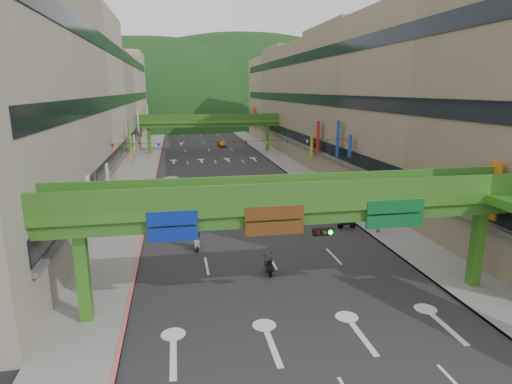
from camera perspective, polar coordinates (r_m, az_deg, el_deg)
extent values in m
plane|color=black|center=(19.86, 10.38, -22.33)|extent=(320.00, 320.00, 0.00)
cube|color=#28282B|center=(66.23, -5.11, 3.44)|extent=(18.00, 140.00, 0.02)
cube|color=gray|center=(66.11, -14.65, 3.09)|extent=(4.00, 140.00, 0.15)
cube|color=gray|center=(68.13, 4.16, 3.80)|extent=(4.00, 140.00, 0.15)
cube|color=#CC5959|center=(66.00, -13.01, 3.18)|extent=(0.20, 140.00, 0.18)
cube|color=gray|center=(67.67, 2.60, 3.76)|extent=(0.20, 140.00, 0.18)
cube|color=#9E937F|center=(66.21, -22.19, 10.78)|extent=(12.00, 95.00, 19.00)
cube|color=black|center=(65.69, -16.57, 6.55)|extent=(0.08, 90.25, 1.40)
cube|color=black|center=(65.29, -16.93, 11.77)|extent=(0.08, 90.25, 1.40)
cube|color=black|center=(65.44, -17.31, 17.02)|extent=(0.08, 90.25, 1.40)
cube|color=gray|center=(69.66, 10.80, 11.61)|extent=(12.00, 95.00, 19.00)
cube|color=black|center=(68.08, 5.82, 7.26)|extent=(0.08, 90.25, 1.40)
cube|color=black|center=(67.69, 5.94, 12.31)|extent=(0.08, 90.25, 1.40)
cube|color=black|center=(67.84, 6.07, 17.39)|extent=(0.08, 90.25, 1.40)
cube|color=#4C9E2D|center=(22.57, 5.61, -1.46)|extent=(28.00, 2.20, 0.50)
cube|color=#387223|center=(22.74, 5.58, -2.92)|extent=(28.00, 1.76, 0.70)
cube|color=#4C9E2D|center=(23.35, -22.02, -10.63)|extent=(0.60, 0.60, 4.80)
cube|color=#4C9E2D|center=(28.57, 27.31, -6.75)|extent=(0.60, 0.60, 4.80)
cube|color=#387223|center=(21.41, 6.43, -0.10)|extent=(28.00, 0.12, 1.10)
cube|color=#387223|center=(23.36, 4.95, 1.09)|extent=(28.00, 0.12, 1.10)
cube|color=navy|center=(20.86, -11.05, -4.64)|extent=(2.40, 0.12, 1.50)
cube|color=#593314|center=(21.37, 2.50, -3.95)|extent=(3.00, 0.12, 1.50)
cube|color=#0C5926|center=(23.65, 18.05, -2.89)|extent=(3.20, 0.12, 1.50)
cube|color=black|center=(22.11, 8.93, -5.27)|extent=(1.10, 0.28, 0.35)
cube|color=#4C9E2D|center=(80.37, -6.26, 9.31)|extent=(28.00, 2.20, 0.50)
cube|color=#387223|center=(80.42, -6.25, 8.89)|extent=(28.00, 1.76, 0.70)
cube|color=#4C9E2D|center=(80.59, -14.07, 6.61)|extent=(0.60, 0.60, 4.80)
cube|color=#4C9E2D|center=(82.26, 1.52, 7.14)|extent=(0.60, 0.60, 4.80)
cube|color=#387223|center=(79.28, -6.21, 9.84)|extent=(28.00, 0.12, 1.10)
cube|color=#387223|center=(81.35, -6.33, 9.93)|extent=(28.00, 0.12, 1.10)
ellipsoid|color=#1C4419|center=(175.53, -13.65, 9.39)|extent=(168.00, 140.00, 112.00)
ellipsoid|color=#1C4419|center=(197.74, -1.54, 10.18)|extent=(208.00, 176.00, 128.00)
cylinder|color=black|center=(45.66, -2.79, 6.78)|extent=(26.00, 0.03, 0.03)
cone|color=red|center=(45.71, -18.58, 5.78)|extent=(0.36, 0.36, 0.40)
cone|color=gold|center=(45.46, -15.73, 5.94)|extent=(0.36, 0.36, 0.40)
cone|color=#193FB2|center=(45.31, -12.86, 6.08)|extent=(0.36, 0.36, 0.40)
cone|color=silver|center=(45.28, -9.97, 6.21)|extent=(0.36, 0.36, 0.40)
cone|color=#198C33|center=(45.36, -7.08, 6.33)|extent=(0.36, 0.36, 0.40)
cone|color=orange|center=(45.55, -4.21, 6.42)|extent=(0.36, 0.36, 0.40)
cone|color=red|center=(45.86, -1.37, 6.50)|extent=(0.36, 0.36, 0.40)
cone|color=gold|center=(46.27, 1.43, 6.57)|extent=(0.36, 0.36, 0.40)
cone|color=#193FB2|center=(46.80, 4.17, 6.61)|extent=(0.36, 0.36, 0.40)
cone|color=silver|center=(47.42, 6.84, 6.64)|extent=(0.36, 0.36, 0.40)
cone|color=#198C33|center=(48.15, 9.44, 6.66)|extent=(0.36, 0.36, 0.40)
cone|color=orange|center=(48.97, 11.96, 6.66)|extent=(0.36, 0.36, 0.40)
cube|color=black|center=(27.83, 1.71, -9.78)|extent=(0.35, 1.30, 0.35)
cube|color=black|center=(27.73, 1.71, -9.31)|extent=(0.30, 0.55, 0.18)
cube|color=black|center=(28.13, 1.47, -8.41)|extent=(0.55, 0.06, 0.06)
cylinder|color=black|center=(28.44, 1.46, -9.91)|extent=(0.10, 0.50, 0.50)
cylinder|color=black|center=(27.46, 1.95, -10.81)|extent=(0.10, 0.50, 0.50)
imported|color=#445161|center=(27.61, 1.71, -8.69)|extent=(0.57, 0.37, 1.55)
cube|color=black|center=(47.98, -4.61, 0.22)|extent=(0.48, 1.33, 0.35)
cube|color=black|center=(47.92, -4.61, 0.51)|extent=(0.35, 0.58, 0.18)
cube|color=black|center=(48.40, -4.62, 0.95)|extent=(0.55, 0.11, 0.06)
cylinder|color=black|center=(48.58, -4.61, 0.03)|extent=(0.15, 0.51, 0.50)
cylinder|color=black|center=(47.51, -4.60, -0.28)|extent=(0.15, 0.51, 0.50)
imported|color=brown|center=(47.83, -4.62, 1.00)|extent=(0.90, 0.74, 1.73)
cube|color=#A4A2AA|center=(32.10, -7.89, -6.67)|extent=(0.38, 1.31, 0.35)
cube|color=#A4A2AA|center=(32.01, -7.91, -6.25)|extent=(0.31, 0.56, 0.18)
cube|color=#A4A2AA|center=(32.45, -7.99, -5.51)|extent=(0.55, 0.07, 0.06)
cylinder|color=black|center=(32.72, -7.95, -6.83)|extent=(0.11, 0.50, 0.50)
cylinder|color=black|center=(31.69, -7.80, -7.52)|extent=(0.11, 0.50, 0.50)
imported|color=#29303D|center=(31.86, -7.94, -5.45)|extent=(1.09, 0.47, 1.84)
cube|color=maroon|center=(48.87, -6.64, 0.42)|extent=(0.55, 1.34, 0.35)
cube|color=maroon|center=(48.81, -6.65, 0.71)|extent=(0.38, 0.59, 0.18)
cube|color=maroon|center=(49.28, -6.80, 1.12)|extent=(0.55, 0.15, 0.06)
cylinder|color=black|center=(49.46, -6.78, 0.22)|extent=(0.18, 0.51, 0.50)
cylinder|color=black|center=(48.41, -6.48, -0.06)|extent=(0.18, 0.51, 0.50)
imported|color=#3A3A41|center=(48.71, -6.66, 1.24)|extent=(0.97, 0.72, 1.83)
cube|color=black|center=(37.20, 12.00, -3.99)|extent=(1.31, 0.40, 0.35)
cube|color=black|center=(37.12, 12.02, -3.62)|extent=(0.56, 0.32, 0.18)
cube|color=black|center=(37.24, 12.83, -3.21)|extent=(0.08, 0.55, 0.06)
cylinder|color=black|center=(37.48, 12.77, -4.38)|extent=(0.50, 0.12, 0.50)
cylinder|color=black|center=(37.11, 11.17, -4.48)|extent=(0.50, 0.12, 0.50)
cube|color=black|center=(39.14, 10.78, -3.05)|extent=(1.31, 0.40, 0.35)
cube|color=black|center=(39.07, 10.79, -2.70)|extent=(0.56, 0.32, 0.18)
cube|color=black|center=(39.19, 11.57, -2.31)|extent=(0.08, 0.55, 0.06)
cylinder|color=black|center=(39.41, 11.52, -3.43)|extent=(0.50, 0.12, 0.50)
cylinder|color=black|center=(39.06, 9.99, -3.51)|extent=(0.50, 0.12, 0.50)
cube|color=black|center=(41.12, 9.67, -2.20)|extent=(1.31, 0.40, 0.35)
cube|color=black|center=(41.05, 9.69, -1.86)|extent=(0.56, 0.32, 0.18)
cube|color=black|center=(41.15, 10.43, -1.49)|extent=(0.08, 0.55, 0.06)
cylinder|color=black|center=(41.37, 10.38, -2.56)|extent=(0.50, 0.12, 0.50)
cylinder|color=black|center=(41.04, 8.93, -2.64)|extent=(0.50, 0.12, 0.50)
cube|color=black|center=(43.11, 8.67, -1.42)|extent=(1.31, 0.40, 0.35)
cube|color=black|center=(43.05, 8.69, -1.10)|extent=(0.56, 0.32, 0.18)
cube|color=black|center=(43.15, 9.40, -0.75)|extent=(0.08, 0.55, 0.06)
cylinder|color=black|center=(43.35, 9.36, -1.78)|extent=(0.50, 0.12, 0.50)
cylinder|color=black|center=(43.03, 7.96, -1.84)|extent=(0.50, 0.12, 0.50)
cube|color=black|center=(45.12, 7.76, -0.72)|extent=(1.31, 0.40, 0.35)
cube|color=black|center=(45.06, 7.77, -0.41)|extent=(0.56, 0.32, 0.18)
cube|color=black|center=(45.16, 8.45, -0.08)|extent=(0.08, 0.55, 0.06)
cylinder|color=black|center=(45.35, 8.42, -1.06)|extent=(0.50, 0.12, 0.50)
cylinder|color=black|center=(45.05, 7.08, -1.11)|extent=(0.50, 0.12, 0.50)
cube|color=black|center=(47.15, 6.93, -0.07)|extent=(1.31, 0.40, 0.35)
cube|color=black|center=(47.10, 6.94, 0.22)|extent=(0.56, 0.32, 0.18)
cube|color=black|center=(47.18, 7.59, 0.54)|extent=(0.08, 0.55, 0.06)
cylinder|color=black|center=(47.37, 7.56, -0.40)|extent=(0.50, 0.12, 0.50)
cylinder|color=black|center=(47.09, 6.27, -0.45)|extent=(0.50, 0.12, 0.50)
imported|color=#AEB0B5|center=(51.08, -11.15, 1.08)|extent=(2.21, 4.84, 1.54)
imported|color=orange|center=(88.74, -4.60, 6.41)|extent=(1.94, 3.79, 1.24)
imported|color=#BC4222|center=(44.86, 13.90, -0.63)|extent=(1.00, 0.86, 1.79)
imported|color=#222029|center=(46.53, 12.96, -0.08)|extent=(1.13, 0.76, 1.78)
imported|color=navy|center=(36.42, 15.98, -4.18)|extent=(0.78, 0.52, 1.62)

